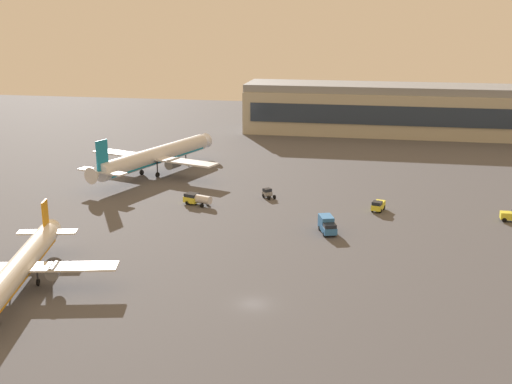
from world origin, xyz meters
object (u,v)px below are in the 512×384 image
Objects in this scene: fuel_truck at (197,199)px; pushback_tug at (268,193)px; airplane_mid_apron at (19,268)px; catering_truck at (327,225)px; maintenance_van at (512,216)px; airplane_far_stand at (154,157)px; baggage_tractor at (378,205)px.

fuel_truck is 1.90× the size of pushback_tug.
airplane_mid_apron is 49.27m from fuel_truck.
catering_truck reaches higher than maintenance_van.
airplane_far_stand is 6.87× the size of fuel_truck.
baggage_tractor is at bearing -93.64° from maintenance_van.
catering_truck reaches higher than fuel_truck.
airplane_mid_apron reaches higher than pushback_tug.
catering_truck is at bearing -96.08° from pushback_tug.
airplane_far_stand is 59.92m from baggage_tractor.
airplane_mid_apron is 10.48× the size of pushback_tug.
airplane_mid_apron is 8.77× the size of maintenance_van.
baggage_tractor is (24.22, -5.48, 0.11)m from pushback_tug.
fuel_truck is at bearing -35.20° from airplane_far_stand.
airplane_mid_apron is 0.80× the size of airplane_far_stand.
maintenance_van is at bearing 2.30° from airplane_far_stand.
airplane_far_stand is at bearing -5.29° from baggage_tractor.
fuel_truck is at bearing -119.01° from airplane_mid_apron.
airplane_far_stand reaches higher than baggage_tractor.
pushback_tug is (13.88, 8.31, -0.30)m from fuel_truck.
catering_truck is 18.26m from baggage_tractor.
airplane_mid_apron is 8.12× the size of baggage_tractor.
airplane_mid_apron is 91.41m from maintenance_van.
catering_truck is (46.62, -36.92, -2.96)m from airplane_far_stand.
baggage_tractor is (55.93, -21.23, -3.36)m from airplane_far_stand.
baggage_tractor is 26.02m from maintenance_van.
catering_truck is 25.91m from pushback_tug.
baggage_tractor is (38.11, 2.83, -0.19)m from fuel_truck.
fuel_truck reaches higher than maintenance_van.
catering_truck is at bearing -67.84° from maintenance_van.
fuel_truck is 38.21m from baggage_tractor.
airplane_far_stand is 10.11× the size of baggage_tractor.
baggage_tractor is (9.31, 15.70, -0.40)m from catering_truck.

